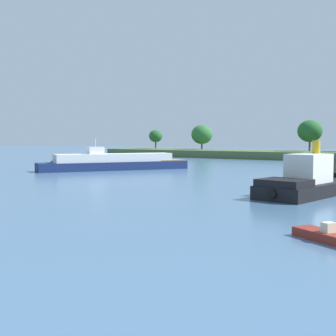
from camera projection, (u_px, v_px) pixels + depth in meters
treeline_island at (266, 150)px, 115.84m from camera, size 89.21×16.86×9.67m
small_motorboat at (60, 162)px, 90.95m from camera, size 4.85×1.13×1.04m
white_riverboat at (114, 162)px, 74.04m from camera, size 16.33×23.06×5.13m
fishing_skiff at (334, 238)px, 22.80m from camera, size 4.76×3.41×0.98m
tugboat at (306, 182)px, 41.18m from camera, size 6.03×12.32×4.96m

